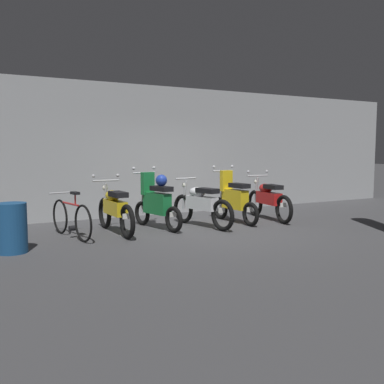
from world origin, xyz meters
TOP-DOWN VIEW (x-y plane):
  - ground_plane at (0.00, 0.00)m, footprint 80.00×80.00m
  - back_wall at (0.00, 2.76)m, footprint 16.00×0.30m
  - motorbike_slot_0 at (-1.87, 0.67)m, footprint 0.59×1.95m
  - motorbike_slot_1 at (-0.94, 0.75)m, footprint 0.59×1.67m
  - motorbike_slot_2 at (-0.00, 0.51)m, footprint 0.61×1.93m
  - motorbike_slot_3 at (0.93, 0.65)m, footprint 0.59×1.68m
  - motorbike_slot_4 at (1.87, 0.60)m, footprint 0.59×1.95m
  - bicycle at (-2.74, 0.63)m, footprint 0.50×1.71m
  - trash_bin at (-3.85, -0.15)m, footprint 0.47×0.47m

SIDE VIEW (x-z plane):
  - ground_plane at x=0.00m, z-range 0.00..0.00m
  - bicycle at x=-2.74m, z-range -0.08..0.80m
  - trash_bin at x=-3.85m, z-range 0.00..0.80m
  - motorbike_slot_2 at x=0.00m, z-range -0.03..1.01m
  - motorbike_slot_0 at x=-1.87m, z-range -0.08..1.07m
  - motorbike_slot_4 at x=1.87m, z-range -0.08..1.07m
  - motorbike_slot_3 at x=0.93m, z-range -0.12..1.17m
  - motorbike_slot_1 at x=-0.94m, z-range -0.08..1.21m
  - back_wall at x=0.00m, z-range 0.00..3.25m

